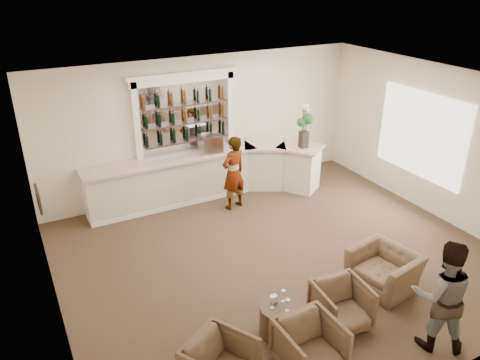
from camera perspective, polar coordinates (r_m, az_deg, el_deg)
name	(u,v)px	position (r m, az deg, el deg)	size (l,w,h in m)	color
ground	(279,257)	(9.21, 4.82, -9.29)	(8.00, 8.00, 0.00)	brown
room_shell	(271,130)	(8.79, 3.79, 6.09)	(8.04, 7.02, 3.32)	#EDDFC5
bar_counter	(208,175)	(11.19, -3.96, 0.56)	(5.72, 1.80, 1.14)	white
back_bar_alcove	(185,114)	(10.92, -6.71, 8.01)	(2.64, 0.25, 3.00)	white
cocktail_table	(280,320)	(7.41, 4.85, -16.62)	(0.61, 0.61, 0.50)	#503822
sommelier	(233,173)	(10.56, -0.81, 0.86)	(0.63, 0.42, 1.74)	gray
guest	(442,296)	(7.39, 23.39, -12.85)	(0.85, 0.66, 1.75)	gray
armchair_center	(310,347)	(6.86, 8.51, -19.46)	(0.81, 0.84, 0.76)	brown
armchair_right	(342,305)	(7.63, 12.27, -14.69)	(0.77, 0.80, 0.72)	brown
armchair_far	(384,270)	(8.60, 17.11, -10.43)	(1.06, 0.92, 0.69)	brown
espresso_machine	(211,144)	(10.94, -3.61, 4.43)	(0.49, 0.41, 0.43)	#B3B3B8
flower_vase	(304,123)	(11.22, 7.87, 6.87)	(0.28, 0.28, 1.08)	black
wine_glass_bar_left	(224,147)	(11.05, -2.00, 4.07)	(0.07, 0.07, 0.21)	white
wine_glass_bar_right	(205,149)	(10.92, -4.30, 3.74)	(0.07, 0.07, 0.21)	white
wine_glass_tbl_a	(272,302)	(7.15, 3.98, -14.66)	(0.07, 0.07, 0.21)	white
wine_glass_tbl_b	(283,296)	(7.28, 5.29, -13.90)	(0.07, 0.07, 0.21)	white
wine_glass_tbl_c	(287,305)	(7.12, 5.81, -14.96)	(0.07, 0.07, 0.21)	white
napkin_holder	(274,298)	(7.29, 4.20, -14.21)	(0.08, 0.08, 0.12)	silver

